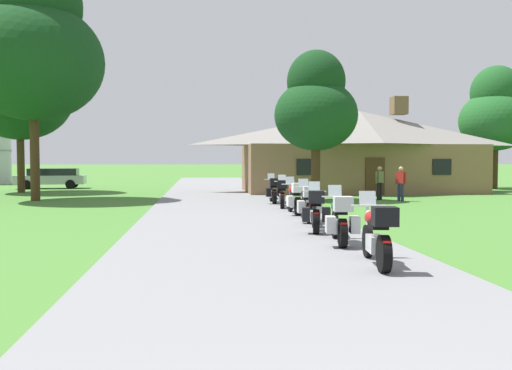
{
  "coord_description": "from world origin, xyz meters",
  "views": [
    {
      "loc": [
        -1.3,
        -1.42,
        1.95
      ],
      "look_at": [
        0.83,
        18.54,
        1.04
      ],
      "focal_mm": 37.76,
      "sensor_mm": 36.0,
      "label": 1
    }
  ],
  "objects_px": {
    "motorcycle_green_third_in_row": "(316,211)",
    "motorcycle_black_farthest_in_row": "(273,191)",
    "motorcycle_black_fourth_in_row": "(308,204)",
    "parked_silver_suv_far_left": "(52,177)",
    "motorcycle_red_sixth_in_row": "(282,194)",
    "motorcycle_green_second_in_row": "(340,220)",
    "motorcycle_red_fifth_in_row": "(295,199)",
    "tree_left_far": "(19,83)",
    "bystander_olive_shirt_near_lodge": "(380,181)",
    "tree_right_of_lodge": "(496,112)",
    "tree_by_lodge_front": "(316,106)",
    "bystander_red_shirt_beside_signpost": "(401,182)",
    "tree_left_near": "(33,44)",
    "motorcycle_red_nearest_to_camera": "(377,235)"
  },
  "relations": [
    {
      "from": "motorcycle_red_nearest_to_camera",
      "to": "tree_left_near",
      "type": "relative_size",
      "value": 0.17
    },
    {
      "from": "motorcycle_green_third_in_row",
      "to": "motorcycle_black_farthest_in_row",
      "type": "distance_m",
      "value": 9.67
    },
    {
      "from": "motorcycle_green_second_in_row",
      "to": "motorcycle_red_fifth_in_row",
      "type": "height_order",
      "value": "same"
    },
    {
      "from": "motorcycle_red_sixth_in_row",
      "to": "bystander_olive_shirt_near_lodge",
      "type": "distance_m",
      "value": 6.98
    },
    {
      "from": "tree_right_of_lodge",
      "to": "parked_silver_suv_far_left",
      "type": "xyz_separation_m",
      "value": [
        -30.55,
        3.51,
        -4.49
      ]
    },
    {
      "from": "motorcycle_black_fourth_in_row",
      "to": "tree_by_lodge_front",
      "type": "bearing_deg",
      "value": 79.69
    },
    {
      "from": "tree_left_far",
      "to": "parked_silver_suv_far_left",
      "type": "xyz_separation_m",
      "value": [
        0.57,
        4.65,
        -5.85
      ]
    },
    {
      "from": "motorcycle_red_sixth_in_row",
      "to": "motorcycle_green_third_in_row",
      "type": "bearing_deg",
      "value": -83.78
    },
    {
      "from": "motorcycle_black_farthest_in_row",
      "to": "bystander_olive_shirt_near_lodge",
      "type": "relative_size",
      "value": 1.25
    },
    {
      "from": "tree_left_far",
      "to": "tree_by_lodge_front",
      "type": "bearing_deg",
      "value": -27.28
    },
    {
      "from": "bystander_red_shirt_beside_signpost",
      "to": "motorcycle_black_fourth_in_row",
      "type": "bearing_deg",
      "value": -79.3
    },
    {
      "from": "motorcycle_black_farthest_in_row",
      "to": "tree_by_lodge_front",
      "type": "xyz_separation_m",
      "value": [
        2.34,
        1.92,
        3.99
      ]
    },
    {
      "from": "tree_by_lodge_front",
      "to": "tree_left_near",
      "type": "height_order",
      "value": "tree_left_near"
    },
    {
      "from": "motorcycle_black_fourth_in_row",
      "to": "motorcycle_red_sixth_in_row",
      "type": "bearing_deg",
      "value": 93.47
    },
    {
      "from": "motorcycle_red_fifth_in_row",
      "to": "bystander_olive_shirt_near_lodge",
      "type": "xyz_separation_m",
      "value": [
        5.5,
        7.07,
        0.32
      ]
    },
    {
      "from": "tree_left_far",
      "to": "bystander_red_shirt_beside_signpost",
      "type": "bearing_deg",
      "value": -24.47
    },
    {
      "from": "motorcycle_green_third_in_row",
      "to": "tree_right_of_lodge",
      "type": "distance_m",
      "value": 27.72
    },
    {
      "from": "motorcycle_red_fifth_in_row",
      "to": "parked_silver_suv_far_left",
      "type": "distance_m",
      "value": 24.24
    },
    {
      "from": "motorcycle_red_nearest_to_camera",
      "to": "tree_right_of_lodge",
      "type": "distance_m",
      "value": 31.44
    },
    {
      "from": "tree_left_near",
      "to": "parked_silver_suv_far_left",
      "type": "relative_size",
      "value": 2.52
    },
    {
      "from": "motorcycle_black_farthest_in_row",
      "to": "tree_left_near",
      "type": "height_order",
      "value": "tree_left_near"
    },
    {
      "from": "motorcycle_green_second_in_row",
      "to": "tree_left_far",
      "type": "distance_m",
      "value": 26.95
    },
    {
      "from": "motorcycle_green_third_in_row",
      "to": "motorcycle_black_farthest_in_row",
      "type": "relative_size",
      "value": 0.99
    },
    {
      "from": "motorcycle_black_fourth_in_row",
      "to": "parked_silver_suv_far_left",
      "type": "height_order",
      "value": "parked_silver_suv_far_left"
    },
    {
      "from": "tree_by_lodge_front",
      "to": "tree_left_far",
      "type": "height_order",
      "value": "tree_left_far"
    },
    {
      "from": "motorcycle_black_farthest_in_row",
      "to": "parked_silver_suv_far_left",
      "type": "bearing_deg",
      "value": 133.87
    },
    {
      "from": "motorcycle_green_third_in_row",
      "to": "motorcycle_red_fifth_in_row",
      "type": "height_order",
      "value": "same"
    },
    {
      "from": "bystander_olive_shirt_near_lodge",
      "to": "tree_right_of_lodge",
      "type": "relative_size",
      "value": 0.2
    },
    {
      "from": "tree_left_near",
      "to": "motorcycle_black_farthest_in_row",
      "type": "bearing_deg",
      "value": -16.95
    },
    {
      "from": "motorcycle_red_nearest_to_camera",
      "to": "motorcycle_black_farthest_in_row",
      "type": "bearing_deg",
      "value": 96.56
    },
    {
      "from": "tree_left_far",
      "to": "parked_silver_suv_far_left",
      "type": "relative_size",
      "value": 2.27
    },
    {
      "from": "motorcycle_black_fourth_in_row",
      "to": "motorcycle_green_second_in_row",
      "type": "bearing_deg",
      "value": -88.77
    },
    {
      "from": "motorcycle_green_third_in_row",
      "to": "tree_by_lodge_front",
      "type": "xyz_separation_m",
      "value": [
        2.55,
        11.58,
        3.99
      ]
    },
    {
      "from": "motorcycle_red_fifth_in_row",
      "to": "motorcycle_black_farthest_in_row",
      "type": "distance_m",
      "value": 5.04
    },
    {
      "from": "motorcycle_red_sixth_in_row",
      "to": "parked_silver_suv_far_left",
      "type": "bearing_deg",
      "value": 136.39
    },
    {
      "from": "tree_by_lodge_front",
      "to": "bystander_red_shirt_beside_signpost",
      "type": "bearing_deg",
      "value": -11.56
    },
    {
      "from": "motorcycle_black_farthest_in_row",
      "to": "bystander_red_shirt_beside_signpost",
      "type": "height_order",
      "value": "bystander_red_shirt_beside_signpost"
    },
    {
      "from": "bystander_red_shirt_beside_signpost",
      "to": "motorcycle_red_sixth_in_row",
      "type": "bearing_deg",
      "value": -104.82
    },
    {
      "from": "motorcycle_black_farthest_in_row",
      "to": "motorcycle_green_second_in_row",
      "type": "bearing_deg",
      "value": -88.72
    },
    {
      "from": "motorcycle_red_nearest_to_camera",
      "to": "tree_right_of_lodge",
      "type": "relative_size",
      "value": 0.25
    },
    {
      "from": "motorcycle_black_fourth_in_row",
      "to": "parked_silver_suv_far_left",
      "type": "distance_m",
      "value": 26.18
    },
    {
      "from": "motorcycle_red_sixth_in_row",
      "to": "tree_left_far",
      "type": "xyz_separation_m",
      "value": [
        -14.12,
        12.61,
        6.01
      ]
    },
    {
      "from": "motorcycle_red_fifth_in_row",
      "to": "tree_by_lodge_front",
      "type": "xyz_separation_m",
      "value": [
        2.26,
        6.96,
        3.99
      ]
    },
    {
      "from": "motorcycle_red_fifth_in_row",
      "to": "tree_by_lodge_front",
      "type": "height_order",
      "value": "tree_by_lodge_front"
    },
    {
      "from": "motorcycle_green_third_in_row",
      "to": "tree_right_of_lodge",
      "type": "height_order",
      "value": "tree_right_of_lodge"
    },
    {
      "from": "motorcycle_green_third_in_row",
      "to": "motorcycle_green_second_in_row",
      "type": "bearing_deg",
      "value": -77.93
    },
    {
      "from": "motorcycle_green_second_in_row",
      "to": "motorcycle_green_third_in_row",
      "type": "bearing_deg",
      "value": 99.66
    },
    {
      "from": "tree_left_near",
      "to": "tree_left_far",
      "type": "height_order",
      "value": "tree_left_near"
    },
    {
      "from": "tree_right_of_lodge",
      "to": "motorcycle_black_fourth_in_row",
      "type": "bearing_deg",
      "value": -131.98
    },
    {
      "from": "motorcycle_black_fourth_in_row",
      "to": "motorcycle_black_farthest_in_row",
      "type": "height_order",
      "value": "same"
    }
  ]
}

